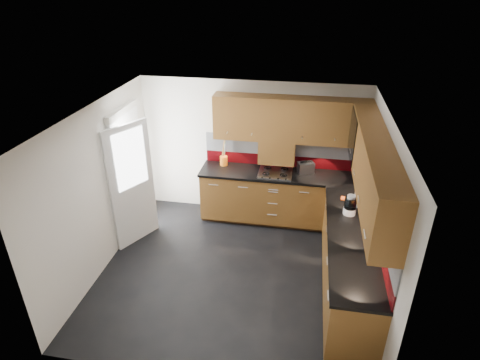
% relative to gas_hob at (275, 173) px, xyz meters
% --- Properties ---
extents(room, '(4.00, 3.80, 2.64)m').
position_rel_gas_hob_xyz_m(room, '(-0.45, -1.47, 0.54)').
color(room, black).
extents(base_cabinets, '(2.70, 3.20, 0.95)m').
position_rel_gas_hob_xyz_m(base_cabinets, '(0.62, -0.75, -0.52)').
color(base_cabinets, '#573113').
rests_on(base_cabinets, room).
extents(countertop, '(2.72, 3.22, 0.04)m').
position_rel_gas_hob_xyz_m(countertop, '(0.60, -0.77, -0.03)').
color(countertop, black).
rests_on(countertop, base_cabinets).
extents(backsplash, '(2.70, 3.20, 0.54)m').
position_rel_gas_hob_xyz_m(backsplash, '(0.83, -0.54, 0.26)').
color(backsplash, maroon).
rests_on(backsplash, countertop).
extents(upper_cabinets, '(2.50, 3.20, 0.72)m').
position_rel_gas_hob_xyz_m(upper_cabinets, '(0.78, -0.69, 0.88)').
color(upper_cabinets, '#573113').
rests_on(upper_cabinets, room).
extents(extractor_hood, '(0.60, 0.33, 0.40)m').
position_rel_gas_hob_xyz_m(extractor_hood, '(0.00, 0.17, 0.33)').
color(extractor_hood, '#573113').
rests_on(extractor_hood, room).
extents(glass_cabinet, '(0.32, 0.80, 0.66)m').
position_rel_gas_hob_xyz_m(glass_cabinet, '(1.26, -0.40, 0.91)').
color(glass_cabinet, black).
rests_on(glass_cabinet, room).
extents(back_door, '(0.42, 1.19, 2.04)m').
position_rel_gas_hob_xyz_m(back_door, '(-2.23, -0.72, 0.08)').
color(back_door, white).
rests_on(back_door, room).
extents(gas_hob, '(0.56, 0.49, 0.04)m').
position_rel_gas_hob_xyz_m(gas_hob, '(0.00, 0.00, 0.00)').
color(gas_hob, silver).
rests_on(gas_hob, countertop).
extents(utensil_pot, '(0.13, 0.13, 0.47)m').
position_rel_gas_hob_xyz_m(utensil_pot, '(-0.92, 0.18, 0.09)').
color(utensil_pot, orange).
rests_on(utensil_pot, countertop).
extents(toaster, '(0.30, 0.24, 0.19)m').
position_rel_gas_hob_xyz_m(toaster, '(0.50, 0.13, 0.08)').
color(toaster, silver).
rests_on(toaster, countertop).
extents(food_processor, '(0.17, 0.17, 0.29)m').
position_rel_gas_hob_xyz_m(food_processor, '(1.13, -1.08, 0.12)').
color(food_processor, white).
rests_on(food_processor, countertop).
extents(paper_towel, '(0.17, 0.17, 0.27)m').
position_rel_gas_hob_xyz_m(paper_towel, '(1.27, -0.83, 0.12)').
color(paper_towel, white).
rests_on(paper_towel, countertop).
extents(orange_cloth, '(0.15, 0.13, 0.01)m').
position_rel_gas_hob_xyz_m(orange_cloth, '(1.11, -0.67, -0.01)').
color(orange_cloth, '#E15419').
rests_on(orange_cloth, countertop).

